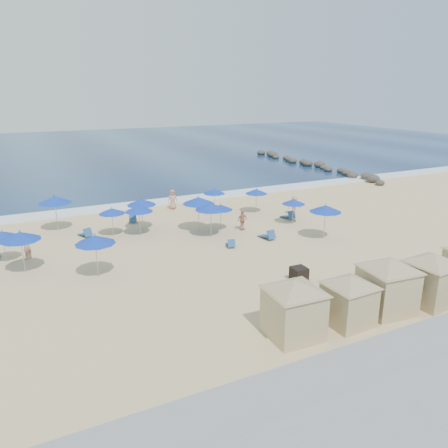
# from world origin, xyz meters

# --- Properties ---
(ground) EXTENTS (160.00, 160.00, 0.00)m
(ground) POSITION_xyz_m (0.00, 0.00, 0.00)
(ground) COLOR #D2B685
(ground) RESTS_ON ground
(ocean) EXTENTS (160.00, 80.00, 0.06)m
(ocean) POSITION_xyz_m (0.00, 55.00, 0.03)
(ocean) COLOR #0D224B
(ocean) RESTS_ON ground
(surf_line) EXTENTS (160.00, 2.50, 0.08)m
(surf_line) POSITION_xyz_m (0.00, 15.50, 0.04)
(surf_line) COLOR white
(surf_line) RESTS_ON ground
(seawall) EXTENTS (160.00, 6.10, 1.22)m
(seawall) POSITION_xyz_m (0.00, -13.50, 0.65)
(seawall) COLOR gray
(seawall) RESTS_ON ground
(rock_jetty) EXTENTS (2.56, 26.66, 0.96)m
(rock_jetty) POSITION_xyz_m (24.01, 24.90, 0.36)
(rock_jetty) COLOR #2E2926
(rock_jetty) RESTS_ON ground
(trash_bin) EXTENTS (0.83, 0.83, 0.80)m
(trash_bin) POSITION_xyz_m (0.62, -4.57, 0.40)
(trash_bin) COLOR black
(trash_bin) RESTS_ON ground
(cabana_0) EXTENTS (4.57, 4.57, 2.87)m
(cabana_0) POSITION_xyz_m (-2.91, -9.01, 1.64)
(cabana_0) COLOR tan
(cabana_0) RESTS_ON ground
(cabana_1) EXTENTS (4.08, 4.08, 2.56)m
(cabana_1) POSITION_xyz_m (-0.11, -9.25, 1.47)
(cabana_1) COLOR tan
(cabana_1) RESTS_ON ground
(cabana_2) EXTENTS (4.66, 4.66, 2.93)m
(cabana_2) POSITION_xyz_m (2.30, -9.14, 1.68)
(cabana_2) COLOR tan
(cabana_2) RESTS_ON ground
(cabana_3) EXTENTS (4.52, 4.52, 2.84)m
(cabana_3) POSITION_xyz_m (4.87, -9.48, 1.63)
(cabana_3) COLOR tan
(cabana_3) RESTS_ON ground
(umbrella_0) EXTENTS (1.80, 1.80, 2.05)m
(umbrella_0) POSITION_xyz_m (-13.72, 5.68, 1.78)
(umbrella_0) COLOR #A5A8AD
(umbrella_0) RESTS_ON ground
(umbrella_1) EXTENTS (2.25, 2.25, 2.56)m
(umbrella_1) POSITION_xyz_m (-12.77, 3.41, 2.22)
(umbrella_1) COLOR #A5A8AD
(umbrella_1) RESTS_ON ground
(umbrella_2) EXTENTS (2.41, 2.41, 2.74)m
(umbrella_2) POSITION_xyz_m (-10.15, 10.77, 2.38)
(umbrella_2) COLOR #A5A8AD
(umbrella_2) RESTS_ON ground
(umbrella_3) EXTENTS (2.24, 2.24, 2.55)m
(umbrella_3) POSITION_xyz_m (-9.12, 0.96, 2.21)
(umbrella_3) COLOR #A5A8AD
(umbrella_3) RESTS_ON ground
(umbrella_4) EXTENTS (2.17, 2.17, 2.47)m
(umbrella_4) POSITION_xyz_m (-4.41, 8.20, 2.15)
(umbrella_4) COLOR #A5A8AD
(umbrella_4) RESTS_ON ground
(umbrella_5) EXTENTS (2.37, 2.37, 2.69)m
(umbrella_5) POSITION_xyz_m (-0.76, 6.04, 2.34)
(umbrella_5) COLOR #A5A8AD
(umbrella_5) RESTS_ON ground
(umbrella_6) EXTENTS (2.27, 2.27, 2.59)m
(umbrella_6) POSITION_xyz_m (-0.52, 4.41, 2.24)
(umbrella_6) COLOR #A5A8AD
(umbrella_6) RESTS_ON ground
(umbrella_7) EXTENTS (1.81, 1.81, 2.06)m
(umbrella_7) POSITION_xyz_m (0.76, 5.46, 1.78)
(umbrella_7) COLOR #A5A8AD
(umbrella_7) RESTS_ON ground
(umbrella_8) EXTENTS (1.82, 1.82, 2.07)m
(umbrella_8) POSITION_xyz_m (6.50, 4.39, 1.80)
(umbrella_8) COLOR #A5A8AD
(umbrella_8) RESTS_ON ground
(umbrella_9) EXTENTS (1.88, 1.88, 2.14)m
(umbrella_9) POSITION_xyz_m (2.43, 10.11, 1.85)
(umbrella_9) COLOR #A5A8AD
(umbrella_9) RESTS_ON ground
(umbrella_10) EXTENTS (1.89, 1.89, 2.15)m
(umbrella_10) POSITION_xyz_m (5.58, 8.47, 1.87)
(umbrella_10) COLOR #A5A8AD
(umbrella_10) RESTS_ON ground
(umbrella_11) EXTENTS (2.23, 2.23, 2.54)m
(umbrella_11) POSITION_xyz_m (6.41, 0.50, 2.20)
(umbrella_11) COLOR #A5A8AD
(umbrella_11) RESTS_ON ground
(umbrella_12) EXTENTS (1.88, 1.88, 2.14)m
(umbrella_12) POSITION_xyz_m (-6.71, 7.74, 1.85)
(umbrella_12) COLOR #A5A8AD
(umbrella_12) RESTS_ON ground
(umbrella_13) EXTENTS (2.02, 2.02, 2.29)m
(umbrella_13) POSITION_xyz_m (-4.95, 7.00, 1.99)
(umbrella_13) COLOR #A5A8AD
(umbrella_13) RESTS_ON ground
(beach_chair_1) EXTENTS (0.96, 1.40, 0.71)m
(beach_chair_1) POSITION_xyz_m (-8.53, 8.42, 0.25)
(beach_chair_1) COLOR navy
(beach_chair_1) RESTS_ON ground
(beach_chair_2) EXTENTS (0.90, 1.37, 0.69)m
(beach_chair_2) POSITION_xyz_m (-4.57, 10.39, 0.24)
(beach_chair_2) COLOR navy
(beach_chair_2) RESTS_ON ground
(beach_chair_3) EXTENTS (0.81, 1.23, 0.62)m
(beach_chair_3) POSITION_xyz_m (-0.22, 1.94, 0.22)
(beach_chair_3) COLOR navy
(beach_chair_3) RESTS_ON ground
(beach_chair_4) EXTENTS (0.76, 1.44, 0.76)m
(beach_chair_4) POSITION_xyz_m (2.85, 2.17, 0.26)
(beach_chair_4) COLOR navy
(beach_chair_4) RESTS_ON ground
(beach_chair_5) EXTENTS (0.70, 1.41, 0.76)m
(beach_chair_5) POSITION_xyz_m (6.99, 5.64, 0.26)
(beach_chair_5) COLOR navy
(beach_chair_5) RESTS_ON ground
(beachgoer_0) EXTENTS (0.71, 0.73, 1.69)m
(beachgoer_0) POSITION_xyz_m (-12.48, 5.64, 0.84)
(beachgoer_0) COLOR tan
(beachgoer_0) RESTS_ON ground
(beachgoer_1) EXTENTS (0.98, 0.62, 1.56)m
(beachgoer_1) POSITION_xyz_m (2.22, 4.80, 0.78)
(beachgoer_1) COLOR tan
(beachgoer_1) RESTS_ON ground
(beachgoer_2) EXTENTS (1.16, 0.87, 1.60)m
(beachgoer_2) POSITION_xyz_m (8.16, 6.56, 0.80)
(beachgoer_2) COLOR tan
(beachgoer_2) RESTS_ON ground
(beachgoer_3) EXTENTS (0.92, 0.67, 1.73)m
(beachgoer_3) POSITION_xyz_m (-0.36, 12.77, 0.87)
(beachgoer_3) COLOR tan
(beachgoer_3) RESTS_ON ground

